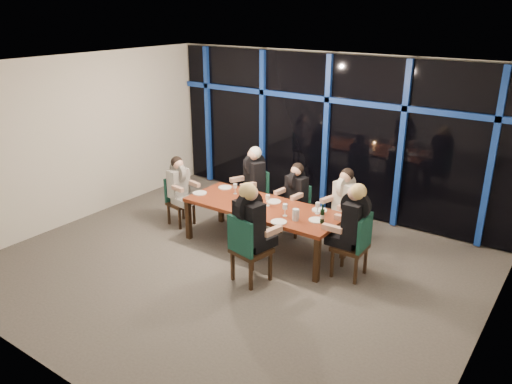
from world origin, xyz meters
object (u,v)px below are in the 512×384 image
diner_far_left (253,173)px  water_pitcher (296,215)px  diner_end_left (179,181)px  chair_end_right (356,243)px  chair_far_right (346,215)px  diner_far_mid (295,188)px  diner_near_mid (251,218)px  chair_far_left (256,192)px  diner_end_right (353,217)px  chair_end_left (178,198)px  diner_far_right (344,196)px  wine_bottle (322,216)px  chair_far_mid (297,206)px  dining_table (263,210)px  chair_near_mid (247,246)px

diner_far_left → water_pitcher: 1.83m
diner_end_left → chair_end_right: bearing=-79.5°
chair_far_right → diner_far_mid: size_ratio=1.06×
chair_end_right → diner_end_left: size_ratio=1.17×
diner_far_mid → diner_near_mid: (0.33, -1.75, 0.16)m
chair_far_left → diner_end_right: bearing=3.1°
chair_end_left → diner_end_right: 3.42m
chair_far_right → diner_far_right: 0.37m
wine_bottle → water_pitcher: size_ratio=1.65×
chair_far_left → chair_far_mid: bearing=22.7°
diner_end_left → dining_table: bearing=-78.3°
diner_far_left → diner_end_right: 2.49m
chair_end_left → chair_near_mid: bearing=-104.1°
dining_table → diner_near_mid: diner_near_mid is taller
chair_far_left → chair_far_right: size_ratio=1.07×
diner_near_mid → water_pitcher: diner_near_mid is taller
chair_far_left → diner_far_mid: size_ratio=1.13×
chair_far_left → diner_far_right: bearing=24.3°
chair_end_right → diner_near_mid: 1.58m
diner_end_right → diner_near_mid: 1.46m
chair_end_left → water_pitcher: size_ratio=4.85×
chair_far_mid → diner_end_right: 1.73m
chair_near_mid → diner_far_mid: diner_far_mid is taller
diner_far_mid → chair_near_mid: bearing=-72.6°
chair_far_left → wine_bottle: 2.11m
chair_far_right → diner_end_left: diner_end_left is taller
chair_near_mid → diner_far_left: bearing=-45.6°
dining_table → chair_end_left: chair_end_left is taller
dining_table → chair_far_left: size_ratio=2.69×
diner_end_right → diner_far_mid: bearing=-121.0°
chair_near_mid → wine_bottle: wine_bottle is taller
chair_end_left → wine_bottle: wine_bottle is taller
chair_far_right → chair_far_mid: bearing=-158.0°
chair_end_left → diner_end_right: (3.39, 0.06, 0.46)m
chair_end_left → chair_far_right: bearing=-60.8°
diner_far_mid → water_pitcher: bearing=-51.0°
diner_far_mid → diner_far_left: bearing=-173.7°
dining_table → water_pitcher: 0.76m
diner_far_left → diner_near_mid: 2.17m
chair_far_right → diner_end_right: 1.20m
chair_far_mid → chair_end_right: bearing=-22.3°
chair_end_right → diner_far_left: 2.59m
dining_table → diner_near_mid: (0.45, -0.96, 0.31)m
chair_far_mid → diner_near_mid: 1.92m
chair_end_right → chair_end_left: bearing=-90.7°
chair_far_left → chair_near_mid: chair_near_mid is taller
diner_near_mid → wine_bottle: bearing=-114.6°
diner_end_left → wine_bottle: diner_end_left is taller
chair_near_mid → chair_far_mid: bearing=-70.0°
chair_end_right → diner_far_mid: 1.73m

